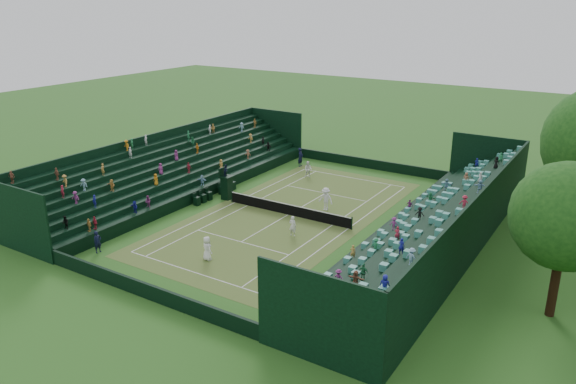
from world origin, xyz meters
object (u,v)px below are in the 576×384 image
at_px(tennis_net, 288,209).
at_px(player_near_east, 293,226).
at_px(player_near_west, 207,248).
at_px(player_far_west, 308,169).
at_px(umpire_chair, 227,184).
at_px(player_far_east, 326,199).

relative_size(tennis_net, player_near_east, 7.36).
xyz_separation_m(tennis_net, player_near_east, (2.57, -3.41, 0.27)).
height_order(tennis_net, player_near_west, player_near_west).
xyz_separation_m(player_near_west, player_far_west, (-3.67, 19.78, -0.04)).
xyz_separation_m(umpire_chair, player_far_east, (8.69, 2.27, -0.37)).
bearing_deg(player_near_east, player_far_east, -89.11).
xyz_separation_m(player_near_east, player_far_west, (-6.40, 13.21, 0.02)).
relative_size(tennis_net, player_far_west, 7.22).
bearing_deg(player_near_west, umpire_chair, -41.57).
xyz_separation_m(tennis_net, umpire_chair, (-6.65, 0.41, 0.83)).
bearing_deg(player_far_west, tennis_net, -84.46).
height_order(umpire_chair, player_far_east, umpire_chair).
height_order(player_near_east, player_far_east, player_far_east).
distance_m(tennis_net, player_far_west, 10.53).
distance_m(tennis_net, umpire_chair, 6.72).
bearing_deg(player_near_west, player_far_east, -83.43).
bearing_deg(tennis_net, player_far_east, 52.79).
relative_size(player_far_west, player_far_east, 0.82).
height_order(player_near_east, player_far_west, player_far_west).
distance_m(umpire_chair, player_far_west, 9.82).
bearing_deg(tennis_net, player_near_east, -52.96).
xyz_separation_m(player_near_west, player_far_east, (2.20, 12.66, 0.13)).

